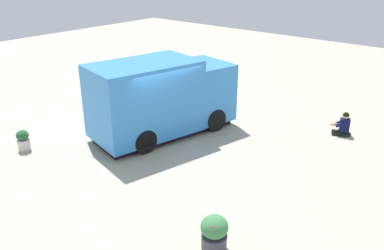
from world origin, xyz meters
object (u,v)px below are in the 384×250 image
(food_truck, at_px, (162,99))
(planter_flowering_near, at_px, (214,233))
(person_customer, at_px, (343,126))
(planter_flowering_far, at_px, (23,140))

(food_truck, relative_size, planter_flowering_near, 6.50)
(food_truck, xyz_separation_m, person_customer, (-4.84, -3.91, -0.94))
(person_customer, bearing_deg, planter_flowering_far, 46.48)
(planter_flowering_near, height_order, planter_flowering_far, planter_flowering_near)
(planter_flowering_near, bearing_deg, person_customer, -88.62)
(person_customer, bearing_deg, planter_flowering_near, 91.38)
(planter_flowering_far, bearing_deg, food_truck, -123.09)
(food_truck, relative_size, planter_flowering_far, 7.81)
(person_customer, relative_size, planter_flowering_near, 1.04)
(person_customer, relative_size, planter_flowering_far, 1.25)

